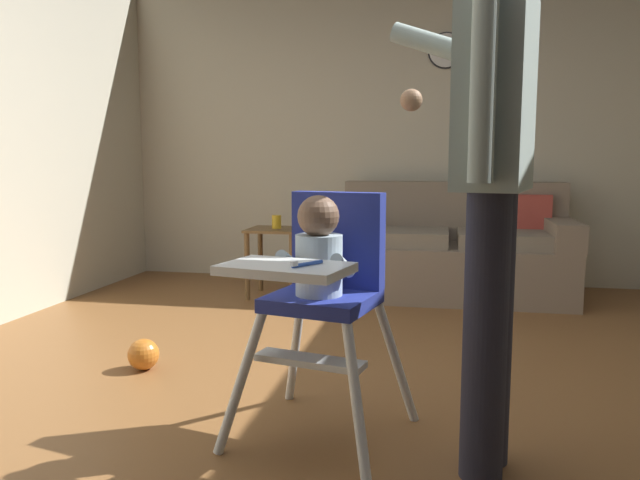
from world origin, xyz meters
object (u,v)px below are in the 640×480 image
(wall_clock, at_px, (446,51))
(toy_ball, at_px, (143,354))
(sippy_cup, at_px, (277,222))
(adult_standing, at_px, (492,175))
(high_chair, at_px, (322,272))
(couch, at_px, (453,252))
(side_table, at_px, (275,247))

(wall_clock, bearing_deg, toy_ball, -119.30)
(toy_ball, distance_m, sippy_cup, 1.83)
(adult_standing, bearing_deg, high_chair, -0.45)
(couch, xyz_separation_m, high_chair, (-0.51, -2.62, 0.29))
(adult_standing, relative_size, side_table, 3.33)
(high_chair, relative_size, toy_ball, 5.94)
(high_chair, relative_size, wall_clock, 3.14)
(high_chair, distance_m, toy_ball, 1.28)
(side_table, bearing_deg, toy_ball, -96.42)
(high_chair, bearing_deg, couch, -178.32)
(toy_ball, xyz_separation_m, sippy_cup, (0.21, 1.75, 0.49))
(couch, height_order, toy_ball, couch)
(toy_ball, bearing_deg, sippy_cup, 83.21)
(couch, bearing_deg, adult_standing, 1.32)
(high_chair, height_order, side_table, high_chair)
(adult_standing, height_order, sippy_cup, adult_standing)
(toy_ball, bearing_deg, wall_clock, 60.70)
(toy_ball, height_order, side_table, side_table)
(side_table, distance_m, wall_clock, 2.12)
(couch, distance_m, toy_ball, 2.58)
(sippy_cup, bearing_deg, adult_standing, -60.61)
(adult_standing, distance_m, wall_clock, 3.37)
(adult_standing, height_order, wall_clock, wall_clock)
(couch, height_order, high_chair, high_chair)
(wall_clock, bearing_deg, couch, -78.91)
(sippy_cup, bearing_deg, side_table, -180.00)
(couch, bearing_deg, side_table, -76.58)
(adult_standing, xyz_separation_m, toy_ball, (-1.58, 0.69, -0.91))
(adult_standing, bearing_deg, toy_ball, -10.43)
(couch, xyz_separation_m, toy_ball, (-1.52, -2.07, -0.26))
(toy_ball, distance_m, side_table, 1.79)
(adult_standing, distance_m, side_table, 2.87)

